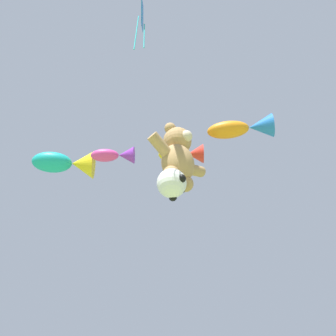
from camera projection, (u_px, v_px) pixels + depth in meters
teddy_bear_kite at (178, 156)px, 11.62m from camera, size 2.40×1.06×2.43m
soccer_ball_kite at (172, 183)px, 10.50m from camera, size 0.93×0.93×0.86m
fish_kite_tangerine at (244, 128)px, 12.71m from camera, size 1.89×2.21×0.81m
fish_kite_goldfin at (184, 154)px, 12.84m from camera, size 1.48×1.54×0.67m
fish_kite_magenta at (116, 155)px, 12.93m from camera, size 1.43×1.46×0.60m
fish_kite_teal at (67, 163)px, 13.36m from camera, size 2.25×2.11×1.01m
diamond_kite at (142, 18)px, 11.55m from camera, size 0.84×0.84×2.88m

